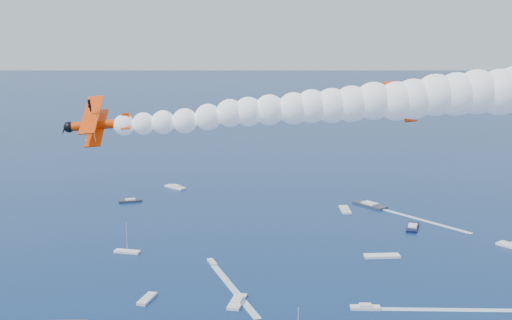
% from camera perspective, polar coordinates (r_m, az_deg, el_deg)
% --- Properties ---
extents(biplane_lead, '(10.84, 11.47, 8.02)m').
position_cam_1_polar(biplane_lead, '(93.84, 11.99, 4.54)').
color(biplane_lead, red).
extents(biplane_trail, '(11.77, 13.19, 9.23)m').
position_cam_1_polar(biplane_trail, '(86.97, -12.92, 2.86)').
color(biplane_trail, '#F13D05').
extents(smoke_trail_trail, '(63.01, 48.51, 11.01)m').
position_cam_1_polar(smoke_trail_trail, '(86.56, 7.22, 4.56)').
color(smoke_trail_trail, white).
extents(spectator_boats, '(227.54, 170.47, 0.70)m').
position_cam_1_polar(spectator_boats, '(197.41, 9.16, -9.05)').
color(spectator_boats, white).
rests_on(spectator_boats, ground).
extents(boat_wakes, '(118.00, 109.89, 0.04)m').
position_cam_1_polar(boat_wakes, '(192.69, 14.70, -9.91)').
color(boat_wakes, white).
rests_on(boat_wakes, ground).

